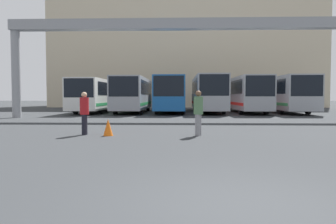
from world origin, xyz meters
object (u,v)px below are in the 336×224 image
(bus_slot_2, at_px, (171,93))
(bus_slot_3, at_px, (207,92))
(bus_slot_1, at_px, (133,93))
(bus_slot_4, at_px, (246,93))
(bus_slot_5, at_px, (282,93))
(pedestrian_near_right, at_px, (198,112))
(pedestrian_near_center, at_px, (84,112))
(bus_slot_0, at_px, (98,94))
(traffic_cone, at_px, (108,127))

(bus_slot_2, height_order, bus_slot_3, bus_slot_3)
(bus_slot_1, height_order, bus_slot_4, bus_slot_4)
(bus_slot_4, distance_m, bus_slot_5, 3.54)
(pedestrian_near_right, bearing_deg, bus_slot_1, 38.32)
(bus_slot_4, distance_m, pedestrian_near_right, 18.32)
(bus_slot_1, distance_m, pedestrian_near_center, 17.45)
(bus_slot_2, relative_size, bus_slot_3, 1.00)
(bus_slot_3, relative_size, bus_slot_5, 1.02)
(bus_slot_3, bearing_deg, bus_slot_5, -0.92)
(bus_slot_1, bearing_deg, bus_slot_4, -0.36)
(bus_slot_3, height_order, pedestrian_near_right, bus_slot_3)
(pedestrian_near_center, bearing_deg, bus_slot_0, 10.21)
(bus_slot_5, bearing_deg, bus_slot_3, 179.08)
(bus_slot_0, distance_m, bus_slot_3, 10.34)
(bus_slot_0, height_order, bus_slot_2, bus_slot_2)
(pedestrian_near_center, bearing_deg, traffic_cone, -108.43)
(bus_slot_1, xyz_separation_m, bus_slot_3, (6.89, 0.85, 0.08))
(bus_slot_5, bearing_deg, pedestrian_near_right, -115.67)
(bus_slot_4, xyz_separation_m, pedestrian_near_right, (-5.35, -17.50, -0.91))
(bus_slot_0, relative_size, bus_slot_3, 0.97)
(bus_slot_0, bearing_deg, bus_slot_2, 1.36)
(bus_slot_5, distance_m, pedestrian_near_right, 20.33)
(bus_slot_3, bearing_deg, pedestrian_near_right, -95.92)
(bus_slot_1, relative_size, bus_slot_4, 1.01)
(pedestrian_near_center, xyz_separation_m, traffic_cone, (0.99, -0.29, -0.57))
(bus_slot_3, distance_m, pedestrian_near_right, 18.54)
(bus_slot_1, distance_m, bus_slot_2, 3.55)
(bus_slot_5, relative_size, pedestrian_near_right, 6.98)
(bus_slot_0, xyz_separation_m, bus_slot_3, (10.33, 0.16, 0.16))
(bus_slot_1, xyz_separation_m, pedestrian_near_right, (4.98, -17.56, -0.89))
(bus_slot_5, bearing_deg, bus_slot_4, -166.83)
(bus_slot_4, xyz_separation_m, traffic_cone, (-8.79, -17.64, -1.50))
(bus_slot_0, distance_m, bus_slot_1, 3.51)
(bus_slot_1, distance_m, bus_slot_5, 13.80)
(bus_slot_4, height_order, pedestrian_near_right, bus_slot_4)
(bus_slot_2, height_order, pedestrian_near_center, bus_slot_2)
(bus_slot_0, xyz_separation_m, bus_slot_1, (3.44, -0.69, 0.08))
(bus_slot_1, relative_size, bus_slot_3, 0.86)
(bus_slot_5, height_order, pedestrian_near_center, bus_slot_5)
(pedestrian_near_right, xyz_separation_m, traffic_cone, (-3.43, -0.14, -0.59))
(bus_slot_2, height_order, traffic_cone, bus_slot_2)
(bus_slot_4, bearing_deg, bus_slot_5, 13.17)
(bus_slot_0, height_order, bus_slot_4, bus_slot_4)
(pedestrian_near_right, bearing_deg, bus_slot_4, 5.48)
(bus_slot_4, relative_size, pedestrian_near_center, 6.22)
(pedestrian_near_right, distance_m, pedestrian_near_center, 4.43)
(bus_slot_3, height_order, bus_slot_4, bus_slot_3)
(bus_slot_0, bearing_deg, bus_slot_5, 0.17)
(bus_slot_4, bearing_deg, bus_slot_3, 165.11)
(bus_slot_2, bearing_deg, pedestrian_near_right, -85.24)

